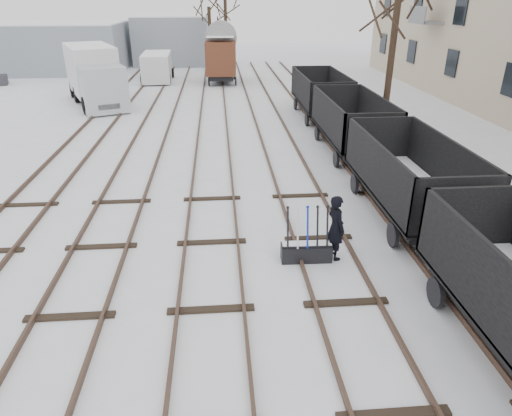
{
  "coord_description": "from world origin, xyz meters",
  "views": [
    {
      "loc": [
        0.32,
        -8.12,
        6.25
      ],
      "look_at": [
        1.21,
        2.64,
        1.2
      ],
      "focal_mm": 32.0,
      "sensor_mm": 36.0,
      "label": 1
    }
  ],
  "objects_px": {
    "box_van_wagon": "(221,55)",
    "panel_van": "(157,67)",
    "lorry": "(94,75)",
    "ground_frame": "(306,251)",
    "worker": "(336,227)"
  },
  "relations": [
    {
      "from": "lorry",
      "to": "ground_frame",
      "type": "bearing_deg",
      "value": -86.24
    },
    {
      "from": "panel_van",
      "to": "ground_frame",
      "type": "bearing_deg",
      "value": -78.51
    },
    {
      "from": "worker",
      "to": "box_van_wagon",
      "type": "height_order",
      "value": "box_van_wagon"
    },
    {
      "from": "lorry",
      "to": "worker",
      "type": "bearing_deg",
      "value": -84.39
    },
    {
      "from": "box_van_wagon",
      "to": "lorry",
      "type": "distance_m",
      "value": 10.74
    },
    {
      "from": "box_van_wagon",
      "to": "panel_van",
      "type": "xyz_separation_m",
      "value": [
        -5.09,
        1.03,
        -0.93
      ]
    },
    {
      "from": "box_van_wagon",
      "to": "panel_van",
      "type": "distance_m",
      "value": 5.28
    },
    {
      "from": "ground_frame",
      "to": "panel_van",
      "type": "bearing_deg",
      "value": 105.37
    },
    {
      "from": "box_van_wagon",
      "to": "panel_van",
      "type": "bearing_deg",
      "value": 171.18
    },
    {
      "from": "worker",
      "to": "ground_frame",
      "type": "bearing_deg",
      "value": 79.61
    },
    {
      "from": "box_van_wagon",
      "to": "panel_van",
      "type": "height_order",
      "value": "box_van_wagon"
    },
    {
      "from": "ground_frame",
      "to": "box_van_wagon",
      "type": "bearing_deg",
      "value": 95.32
    },
    {
      "from": "lorry",
      "to": "panel_van",
      "type": "height_order",
      "value": "lorry"
    },
    {
      "from": "ground_frame",
      "to": "panel_van",
      "type": "relative_size",
      "value": 0.3
    },
    {
      "from": "box_van_wagon",
      "to": "lorry",
      "type": "bearing_deg",
      "value": -135.02
    }
  ]
}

